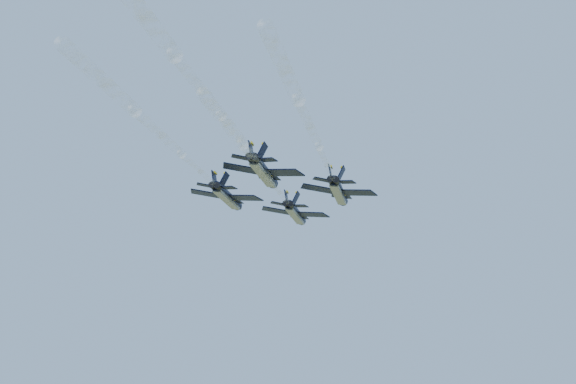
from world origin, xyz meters
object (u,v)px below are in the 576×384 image
at_px(jet_left, 228,197).
at_px(jet_slot, 264,172).
at_px(jet_lead, 296,214).
at_px(jet_right, 339,192).

relative_size(jet_left, jet_slot, 1.00).
distance_m(jet_lead, jet_right, 14.37).
bearing_deg(jet_slot, jet_left, 129.43).
relative_size(jet_right, jet_slot, 1.00).
bearing_deg(jet_slot, jet_lead, 88.22).
bearing_deg(jet_right, jet_slot, -130.59).
xyz_separation_m(jet_left, jet_right, (17.97, 5.38, 0.00)).
distance_m(jet_lead, jet_left, 15.24).
bearing_deg(jet_left, jet_lead, 51.42).
height_order(jet_right, jet_slot, same).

